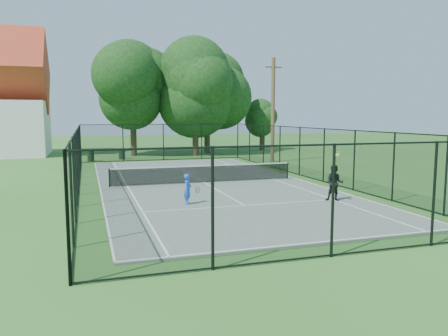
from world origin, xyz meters
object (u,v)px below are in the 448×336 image
object	(u,v)px
tennis_net	(204,173)
trash_bin_left	(91,155)
trash_bin_right	(122,154)
player_blue	(188,189)
player_black	(335,183)
utility_pole	(273,110)

from	to	relation	value
tennis_net	trash_bin_left	xyz separation A→B (m)	(-5.76, 14.05, -0.10)
trash_bin_left	trash_bin_right	bearing A→B (deg)	20.18
trash_bin_left	player_blue	bearing A→B (deg)	-79.46
tennis_net	trash_bin_right	distance (m)	15.33
tennis_net	player_black	bearing A→B (deg)	-58.95
utility_pole	player_black	bearing A→B (deg)	-104.37
trash_bin_right	player_black	bearing A→B (deg)	-71.52
player_black	utility_pole	bearing A→B (deg)	75.63
trash_bin_right	player_black	xyz separation A→B (m)	(7.23, -21.63, 0.37)
player_blue	player_black	size ratio (longest dim) A/B	0.61
trash_bin_right	player_blue	world-z (taller)	player_blue
trash_bin_left	player_blue	xyz separation A→B (m)	(3.62, -19.48, 0.21)
tennis_net	trash_bin_left	bearing A→B (deg)	112.30
tennis_net	player_black	distance (m)	7.76
trash_bin_left	player_black	bearing A→B (deg)	-64.74
trash_bin_left	player_black	size ratio (longest dim) A/B	0.45
tennis_net	utility_pole	size ratio (longest dim) A/B	1.24
tennis_net	trash_bin_right	bearing A→B (deg)	102.15
trash_bin_left	utility_pole	bearing A→B (deg)	-20.13
trash_bin_left	utility_pole	size ratio (longest dim) A/B	0.12
trash_bin_right	player_black	distance (m)	22.81
trash_bin_left	utility_pole	world-z (taller)	utility_pole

